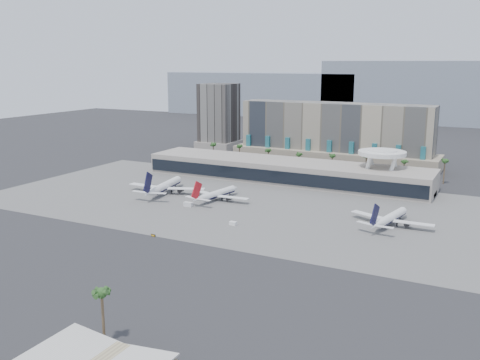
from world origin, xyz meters
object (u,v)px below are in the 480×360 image
at_px(service_vehicle_b, 233,223).
at_px(airliner_left, 165,186).
at_px(taxiway_sign, 153,235).
at_px(airliner_centre, 217,194).
at_px(airliner_right, 390,218).
at_px(service_vehicle_a, 188,204).

bearing_deg(service_vehicle_b, airliner_left, 153.41).
bearing_deg(taxiway_sign, airliner_centre, 99.10).
distance_m(airliner_centre, service_vehicle_b, 43.90).
height_order(airliner_left, airliner_centre, airliner_left).
distance_m(airliner_left, taxiway_sign, 72.84).
height_order(airliner_right, service_vehicle_a, airliner_right).
bearing_deg(airliner_centre, service_vehicle_a, -101.54).
bearing_deg(taxiway_sign, service_vehicle_a, 108.74).
bearing_deg(service_vehicle_a, service_vehicle_b, -26.99).
bearing_deg(taxiway_sign, airliner_right, 39.31).
relative_size(airliner_left, taxiway_sign, 21.13).
xyz_separation_m(airliner_left, taxiway_sign, (37.64, -62.27, -3.47)).
height_order(airliner_centre, airliner_right, airliner_right).
height_order(airliner_left, service_vehicle_a, airliner_left).
distance_m(service_vehicle_b, taxiway_sign, 35.64).
bearing_deg(airliner_centre, service_vehicle_b, -42.52).
relative_size(airliner_left, airliner_centre, 1.21).
bearing_deg(taxiway_sign, airliner_left, 124.96).
relative_size(service_vehicle_a, taxiway_sign, 2.08).
bearing_deg(airliner_left, airliner_right, -11.15).
xyz_separation_m(airliner_left, service_vehicle_b, (59.27, -33.94, -3.14)).
xyz_separation_m(service_vehicle_a, service_vehicle_b, (33.75, -17.09, -0.28)).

